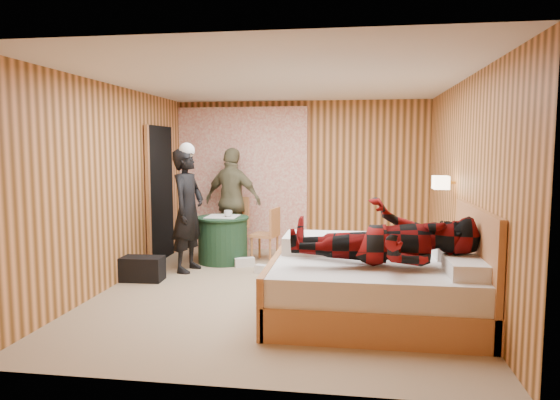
# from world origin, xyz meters

# --- Properties ---
(floor) EXTENTS (4.20, 5.00, 0.01)m
(floor) POSITION_xyz_m (0.00, 0.00, 0.00)
(floor) COLOR tan
(floor) RESTS_ON ground
(ceiling) EXTENTS (4.20, 5.00, 0.01)m
(ceiling) POSITION_xyz_m (0.00, 0.00, 2.50)
(ceiling) COLOR silver
(ceiling) RESTS_ON wall_back
(wall_back) EXTENTS (4.20, 0.02, 2.50)m
(wall_back) POSITION_xyz_m (0.00, 2.50, 1.25)
(wall_back) COLOR #DC8F54
(wall_back) RESTS_ON floor
(wall_left) EXTENTS (0.02, 5.00, 2.50)m
(wall_left) POSITION_xyz_m (-2.10, 0.00, 1.25)
(wall_left) COLOR #DC8F54
(wall_left) RESTS_ON floor
(wall_right) EXTENTS (0.02, 5.00, 2.50)m
(wall_right) POSITION_xyz_m (2.10, 0.00, 1.25)
(wall_right) COLOR #DC8F54
(wall_right) RESTS_ON floor
(curtain) EXTENTS (2.20, 0.08, 2.40)m
(curtain) POSITION_xyz_m (-1.00, 2.43, 1.20)
(curtain) COLOR white
(curtain) RESTS_ON floor
(doorway) EXTENTS (0.06, 0.90, 2.05)m
(doorway) POSITION_xyz_m (-2.06, 1.40, 1.02)
(doorway) COLOR black
(doorway) RESTS_ON floor
(wall_lamp) EXTENTS (0.26, 0.24, 0.16)m
(wall_lamp) POSITION_xyz_m (1.92, 0.45, 1.30)
(wall_lamp) COLOR gold
(wall_lamp) RESTS_ON wall_right
(bed) EXTENTS (2.11, 1.66, 1.14)m
(bed) POSITION_xyz_m (1.12, -0.81, 0.33)
(bed) COLOR #BA744C
(bed) RESTS_ON floor
(nightstand) EXTENTS (0.44, 0.60, 0.58)m
(nightstand) POSITION_xyz_m (1.88, 0.34, 0.30)
(nightstand) COLOR #BA744C
(nightstand) RESTS_ON floor
(round_table) EXTENTS (0.79, 0.79, 0.70)m
(round_table) POSITION_xyz_m (-1.07, 1.35, 0.35)
(round_table) COLOR #1C3E28
(round_table) RESTS_ON floor
(chair_far) EXTENTS (0.56, 0.56, 0.93)m
(chair_far) POSITION_xyz_m (-1.04, 1.98, 0.54)
(chair_far) COLOR #BA744C
(chair_far) RESTS_ON floor
(chair_near) EXTENTS (0.44, 0.44, 0.82)m
(chair_near) POSITION_xyz_m (-0.39, 1.52, 0.48)
(chair_near) COLOR #BA744C
(chair_near) RESTS_ON floor
(duffel_bag) EXTENTS (0.57, 0.32, 0.31)m
(duffel_bag) POSITION_xyz_m (-1.85, 0.17, 0.16)
(duffel_bag) COLOR black
(duffel_bag) RESTS_ON floor
(sneaker_left) EXTENTS (0.31, 0.22, 0.13)m
(sneaker_left) POSITION_xyz_m (-0.69, 1.12, 0.06)
(sneaker_left) COLOR silver
(sneaker_left) RESTS_ON floor
(sneaker_right) EXTENTS (0.28, 0.18, 0.11)m
(sneaker_right) POSITION_xyz_m (-0.33, 0.77, 0.06)
(sneaker_right) COLOR silver
(sneaker_right) RESTS_ON floor
(woman_standing) EXTENTS (0.50, 0.68, 1.71)m
(woman_standing) POSITION_xyz_m (-1.41, 0.77, 0.86)
(woman_standing) COLOR black
(woman_standing) RESTS_ON floor
(man_at_table) EXTENTS (1.09, 0.71, 1.72)m
(man_at_table) POSITION_xyz_m (-1.07, 2.01, 0.86)
(man_at_table) COLOR #6D6948
(man_at_table) RESTS_ON floor
(man_on_bed) EXTENTS (0.86, 0.67, 1.77)m
(man_on_bed) POSITION_xyz_m (1.15, -1.04, 1.00)
(man_on_bed) COLOR #670A09
(man_on_bed) RESTS_ON bed
(book_lower) EXTENTS (0.24, 0.27, 0.02)m
(book_lower) POSITION_xyz_m (1.88, 0.29, 0.59)
(book_lower) COLOR silver
(book_lower) RESTS_ON nightstand
(book_upper) EXTENTS (0.19, 0.24, 0.02)m
(book_upper) POSITION_xyz_m (1.88, 0.29, 0.61)
(book_upper) COLOR silver
(book_upper) RESTS_ON nightstand
(cup_nightstand) EXTENTS (0.12, 0.12, 0.09)m
(cup_nightstand) POSITION_xyz_m (1.88, 0.47, 0.63)
(cup_nightstand) COLOR silver
(cup_nightstand) RESTS_ON nightstand
(cup_table) EXTENTS (0.14, 0.14, 0.10)m
(cup_table) POSITION_xyz_m (-0.97, 1.30, 0.75)
(cup_table) COLOR silver
(cup_table) RESTS_ON round_table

